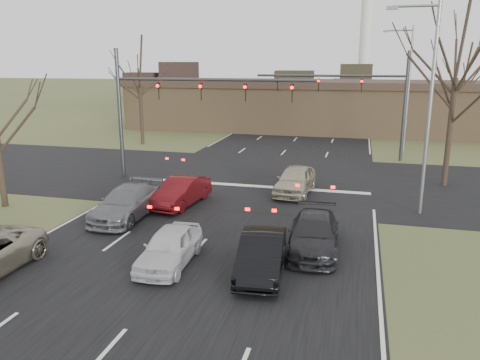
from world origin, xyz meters
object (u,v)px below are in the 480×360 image
object	(u,v)px
car_charcoal_sedan	(314,234)
car_grey_ahead	(126,203)
streetlight_right_far	(406,83)
car_black_hatch	(262,254)
building	(324,106)
streetlight_right_near	(427,98)
car_silver_ahead	(295,180)
mast_arm_far	(366,92)
car_red_ahead	(181,192)
car_white_sedan	(170,247)
mast_arm_near	(169,99)

from	to	relation	value
car_charcoal_sedan	car_grey_ahead	size ratio (longest dim) A/B	0.94
streetlight_right_far	car_black_hatch	bearing A→B (deg)	-104.21
car_black_hatch	building	bearing A→B (deg)	85.49
building	streetlight_right_near	bearing A→B (deg)	-76.31
streetlight_right_near	car_grey_ahead	distance (m)	14.81
car_silver_ahead	mast_arm_far	bearing A→B (deg)	75.94
streetlight_right_far	building	bearing A→B (deg)	123.65
streetlight_right_near	car_red_ahead	size ratio (longest dim) A/B	2.30
car_silver_ahead	car_grey_ahead	bearing A→B (deg)	-134.65
car_silver_ahead	streetlight_right_far	bearing A→B (deg)	69.87
car_white_sedan	car_grey_ahead	xyz separation A→B (m)	(-4.05, 4.44, 0.05)
mast_arm_near	streetlight_right_near	world-z (taller)	streetlight_right_near
car_grey_ahead	car_silver_ahead	bearing A→B (deg)	40.11
mast_arm_near	mast_arm_far	bearing A→B (deg)	41.22
car_silver_ahead	car_red_ahead	bearing A→B (deg)	-141.12
mast_arm_near	car_charcoal_sedan	xyz separation A→B (m)	(9.66, -8.90, -4.39)
streetlight_right_far	car_charcoal_sedan	size ratio (longest dim) A/B	2.13
mast_arm_far	car_white_sedan	bearing A→B (deg)	-107.24
streetlight_right_near	car_charcoal_sedan	xyz separation A→B (m)	(-4.39, -5.90, -4.91)
car_white_sedan	car_silver_ahead	xyz separation A→B (m)	(3.09, 10.68, 0.10)
streetlight_right_near	mast_arm_far	bearing A→B (deg)	101.47
streetlight_right_near	mast_arm_near	bearing A→B (deg)	167.95
car_black_hatch	car_red_ahead	size ratio (longest dim) A/B	0.98
building	car_grey_ahead	size ratio (longest dim) A/B	8.49
car_charcoal_sedan	car_silver_ahead	size ratio (longest dim) A/B	1.03
car_black_hatch	car_red_ahead	distance (m)	8.88
building	car_charcoal_sedan	size ratio (longest dim) A/B	9.04
car_white_sedan	car_charcoal_sedan	size ratio (longest dim) A/B	0.85
car_silver_ahead	building	bearing A→B (deg)	95.55
car_red_ahead	car_grey_ahead	bearing A→B (deg)	-118.08
mast_arm_near	streetlight_right_near	xyz separation A→B (m)	(14.05, -3.00, 0.51)
car_silver_ahead	streetlight_right_near	bearing A→B (deg)	-14.70
building	car_red_ahead	size ratio (longest dim) A/B	9.76
car_charcoal_sedan	streetlight_right_far	bearing A→B (deg)	75.53
building	car_silver_ahead	world-z (taller)	building
mast_arm_far	car_silver_ahead	world-z (taller)	mast_arm_far
mast_arm_near	car_silver_ahead	world-z (taller)	mast_arm_near
mast_arm_far	car_silver_ahead	xyz separation A→B (m)	(-3.59, -10.86, -4.24)
mast_arm_far	streetlight_right_near	xyz separation A→B (m)	(2.64, -13.00, 0.57)
car_grey_ahead	car_white_sedan	bearing A→B (deg)	-48.65
streetlight_right_near	car_red_ahead	world-z (taller)	streetlight_right_near
car_black_hatch	car_grey_ahead	bearing A→B (deg)	143.98
car_white_sedan	car_red_ahead	size ratio (longest dim) A/B	0.91
mast_arm_far	car_red_ahead	world-z (taller)	mast_arm_far
car_red_ahead	streetlight_right_far	bearing A→B (deg)	63.80
car_grey_ahead	car_red_ahead	world-z (taller)	car_grey_ahead
building	car_red_ahead	distance (m)	30.03
car_red_ahead	mast_arm_near	bearing A→B (deg)	124.95
car_silver_ahead	car_charcoal_sedan	bearing A→B (deg)	-72.90
mast_arm_near	car_red_ahead	distance (m)	6.78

